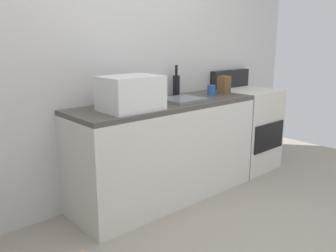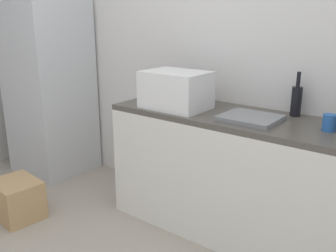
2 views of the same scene
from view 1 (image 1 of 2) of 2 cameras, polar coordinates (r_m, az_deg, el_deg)
wall_back at (r=3.21m, az=-8.72°, el=11.04°), size 5.00×0.10×2.60m
kitchen_counter at (r=3.27m, az=-0.38°, el=-3.95°), size 1.80×0.60×0.90m
stove_oven at (r=4.14m, az=12.38°, el=-0.24°), size 0.60×0.61×1.10m
microwave at (r=2.79m, az=-6.01°, el=5.28°), size 0.46×0.34×0.27m
sink_basin at (r=3.20m, az=2.29°, el=4.25°), size 0.36×0.32×0.03m
wine_bottle at (r=3.52m, az=1.33°, el=6.68°), size 0.07×0.07×0.30m
coffee_mug at (r=3.58m, az=6.97°, el=5.73°), size 0.08×0.08×0.10m
knife_block at (r=3.71m, az=9.01°, el=6.57°), size 0.10×0.10×0.18m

